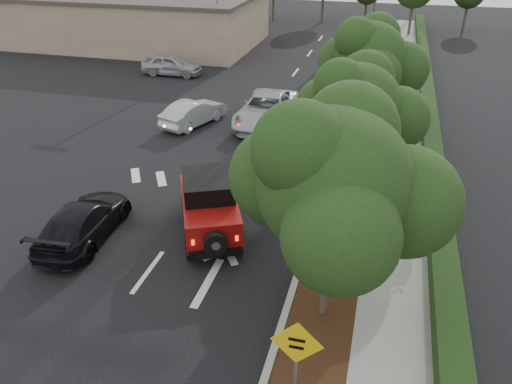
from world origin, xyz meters
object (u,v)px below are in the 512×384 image
at_px(silver_suv_ahead, 267,110).
at_px(red_jeep, 209,204).
at_px(speed_hump_sign, 296,353).
at_px(black_suv_oncoming, 84,221).

bearing_deg(silver_suv_ahead, red_jeep, -86.81).
distance_m(red_jeep, speed_hump_sign, 7.74).
height_order(silver_suv_ahead, speed_hump_sign, speed_hump_sign).
xyz_separation_m(red_jeep, speed_hump_sign, (4.31, -6.40, 0.60)).
bearing_deg(black_suv_oncoming, speed_hump_sign, 145.61).
bearing_deg(red_jeep, black_suv_oncoming, 175.99).
xyz_separation_m(black_suv_oncoming, speed_hump_sign, (8.33, -4.86, 1.01)).
relative_size(red_jeep, speed_hump_sign, 1.78).
relative_size(red_jeep, silver_suv_ahead, 0.74).
distance_m(silver_suv_ahead, speed_hump_sign, 17.80).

